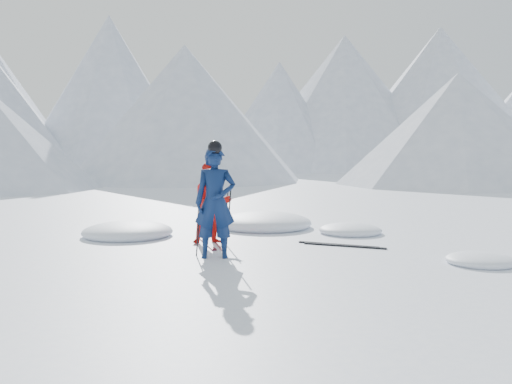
{
  "coord_description": "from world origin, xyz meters",
  "views": [
    {
      "loc": [
        -2.22,
        -10.64,
        1.93
      ],
      "look_at": [
        -1.32,
        0.5,
        1.1
      ],
      "focal_mm": 38.0,
      "sensor_mm": 36.0,
      "label": 1
    }
  ],
  "objects": [
    {
      "name": "mountain_range",
      "position": [
        5.71,
        35.31,
        6.72
      ],
      "size": [
        106.15,
        62.94,
        15.53
      ],
      "color": "#B2BCD1",
      "rests_on": "ground"
    },
    {
      "name": "snow_lumps",
      "position": [
        -1.5,
        2.26,
        0.0
      ],
      "size": [
        8.18,
        6.6,
        0.54
      ],
      "color": "white",
      "rests_on": "ground"
    },
    {
      "name": "ski_loose_a",
      "position": [
        0.37,
        0.26,
        0.01
      ],
      "size": [
        1.53,
        0.91,
        0.03
      ],
      "primitive_type": "cube",
      "rotation": [
        0.0,
        0.0,
        1.06
      ],
      "color": "black",
      "rests_on": "ground"
    },
    {
      "name": "skier_red",
      "position": [
        -2.23,
        0.68,
        0.86
      ],
      "size": [
        0.93,
        0.77,
        1.72
      ],
      "primitive_type": "imported",
      "rotation": [
        0.0,
        0.0,
        0.16
      ],
      "color": "red",
      "rests_on": "ground"
    },
    {
      "name": "skier_blue",
      "position": [
        -2.17,
        -0.81,
        1.01
      ],
      "size": [
        0.75,
        0.51,
        2.03
      ],
      "primitive_type": "imported",
      "rotation": [
        0.0,
        0.0,
        -0.03
      ],
      "color": "#0B1D47",
      "rests_on": "ground"
    },
    {
      "name": "pole_red_right",
      "position": [
        -1.93,
        0.83,
        0.57
      ],
      "size": [
        0.12,
        0.08,
        1.14
      ],
      "primitive_type": "cylinder",
      "rotation": [
        -0.05,
        0.08,
        0.0
      ],
      "color": "black",
      "rests_on": "ground"
    },
    {
      "name": "pole_blue_right",
      "position": [
        -1.92,
        -0.56,
        0.68
      ],
      "size": [
        0.13,
        0.08,
        1.35
      ],
      "primitive_type": "cylinder",
      "rotation": [
        -0.04,
        0.08,
        0.0
      ],
      "color": "black",
      "rests_on": "ground"
    },
    {
      "name": "pole_blue_left",
      "position": [
        -2.47,
        -0.66,
        0.68
      ],
      "size": [
        0.13,
        0.09,
        1.35
      ],
      "primitive_type": "cylinder",
      "rotation": [
        0.05,
        0.08,
        0.0
      ],
      "color": "black",
      "rests_on": "ground"
    },
    {
      "name": "ski_loose_b",
      "position": [
        0.47,
        0.11,
        0.01
      ],
      "size": [
        1.55,
        0.86,
        0.03
      ],
      "primitive_type": "cube",
      "rotation": [
        0.0,
        0.0,
        1.1
      ],
      "color": "black",
      "rests_on": "ground"
    },
    {
      "name": "ski_worn_left",
      "position": [
        -2.35,
        0.68,
        0.01
      ],
      "size": [
        0.42,
        1.69,
        0.03
      ],
      "primitive_type": "cube",
      "rotation": [
        0.0,
        0.0,
        0.2
      ],
      "color": "black",
      "rests_on": "ground"
    },
    {
      "name": "pole_red_left",
      "position": [
        -2.53,
        0.93,
        0.57
      ],
      "size": [
        0.12,
        0.09,
        1.14
      ],
      "primitive_type": "cylinder",
      "rotation": [
        0.06,
        0.08,
        0.0
      ],
      "color": "black",
      "rests_on": "ground"
    },
    {
      "name": "ground",
      "position": [
        0.0,
        0.0,
        0.0
      ],
      "size": [
        160.0,
        160.0,
        0.0
      ],
      "primitive_type": "plane",
      "color": "white",
      "rests_on": "ground"
    },
    {
      "name": "ski_worn_right",
      "position": [
        -2.11,
        0.68,
        0.01
      ],
      "size": [
        0.3,
        1.7,
        0.03
      ],
      "primitive_type": "cube",
      "rotation": [
        0.0,
        0.0,
        0.13
      ],
      "color": "black",
      "rests_on": "ground"
    }
  ]
}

